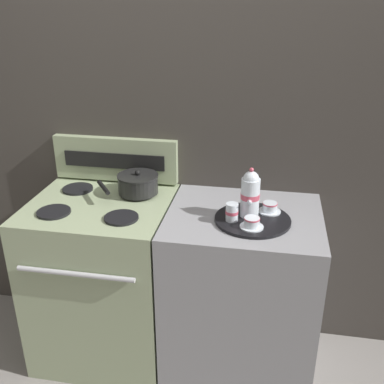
% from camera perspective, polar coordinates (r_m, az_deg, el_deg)
% --- Properties ---
extents(ground_plane, '(6.00, 6.00, 0.00)m').
position_cam_1_polar(ground_plane, '(2.70, -2.30, -19.68)').
color(ground_plane, gray).
extents(wall_back, '(6.00, 0.05, 2.20)m').
position_cam_1_polar(wall_back, '(2.41, -1.01, 5.47)').
color(wall_back, '#423D38').
rests_on(wall_back, ground).
extents(stove, '(0.70, 0.65, 0.92)m').
position_cam_1_polar(stove, '(2.51, -10.96, -10.77)').
color(stove, '#9EAD84').
rests_on(stove, ground).
extents(control_panel, '(0.69, 0.05, 0.24)m').
position_cam_1_polar(control_panel, '(2.49, -9.69, 4.13)').
color(control_panel, '#9EAD84').
rests_on(control_panel, stove).
extents(side_counter, '(0.73, 0.63, 0.90)m').
position_cam_1_polar(side_counter, '(2.37, 6.13, -12.71)').
color(side_counter, '#939399').
rests_on(side_counter, ground).
extents(saucepan, '(0.31, 0.28, 0.12)m').
position_cam_1_polar(saucepan, '(2.33, -6.94, 1.06)').
color(saucepan, black).
rests_on(saucepan, stove).
extents(serving_tray, '(0.35, 0.35, 0.01)m').
position_cam_1_polar(serving_tray, '(2.08, 7.69, -3.50)').
color(serving_tray, black).
rests_on(serving_tray, side_counter).
extents(teapot, '(0.09, 0.14, 0.24)m').
position_cam_1_polar(teapot, '(2.06, 7.40, -0.22)').
color(teapot, silver).
rests_on(teapot, serving_tray).
extents(teacup_left, '(0.11, 0.11, 0.05)m').
position_cam_1_polar(teacup_left, '(1.99, 7.61, -3.88)').
color(teacup_left, silver).
rests_on(teacup_left, serving_tray).
extents(teacup_right, '(0.11, 0.11, 0.05)m').
position_cam_1_polar(teacup_right, '(2.14, 9.85, -1.93)').
color(teacup_right, silver).
rests_on(teacup_right, serving_tray).
extents(creamer_jug, '(0.06, 0.06, 0.08)m').
position_cam_1_polar(creamer_jug, '(2.03, 5.09, -2.56)').
color(creamer_jug, silver).
rests_on(creamer_jug, serving_tray).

